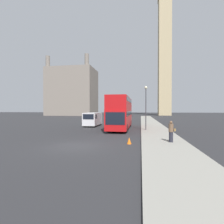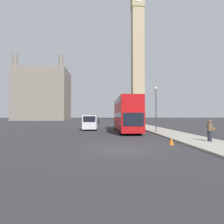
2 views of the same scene
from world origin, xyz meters
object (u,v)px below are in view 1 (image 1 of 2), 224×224
object	(u,v)px
parked_sedan	(112,117)
street_lamp	(146,101)
pedestrian	(171,132)
white_van	(93,119)
clock_tower	(165,36)
red_double_decker_bus	(121,111)

from	to	relation	value
parked_sedan	street_lamp	bearing A→B (deg)	-71.38
pedestrian	parked_sedan	bearing A→B (deg)	107.07
white_van	street_lamp	bearing A→B (deg)	-32.39
clock_tower	red_double_decker_bus	size ratio (longest dim) A/B	6.37
clock_tower	parked_sedan	bearing A→B (deg)	-117.36
white_van	parked_sedan	distance (m)	20.21
clock_tower	white_van	bearing A→B (deg)	-108.48
clock_tower	red_double_decker_bus	distance (m)	71.03
white_van	parked_sedan	world-z (taller)	white_van
white_van	street_lamp	world-z (taller)	street_lamp
red_double_decker_bus	clock_tower	bearing A→B (deg)	77.00
clock_tower	red_double_decker_bus	world-z (taller)	clock_tower
pedestrian	parked_sedan	size ratio (longest dim) A/B	0.39
clock_tower	parked_sedan	world-z (taller)	clock_tower
white_van	street_lamp	distance (m)	10.59
red_double_decker_bus	white_van	xyz separation A→B (m)	(-5.13, 3.30, -1.30)
red_double_decker_bus	parked_sedan	world-z (taller)	red_double_decker_bus
clock_tower	parked_sedan	xyz separation A→B (m)	(-19.06, -36.83, -36.63)
street_lamp	pedestrian	bearing A→B (deg)	-77.88
red_double_decker_bus	street_lamp	xyz separation A→B (m)	(3.52, -2.18, 1.36)
pedestrian	red_double_decker_bus	bearing A→B (deg)	116.88
pedestrian	white_van	bearing A→B (deg)	127.17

